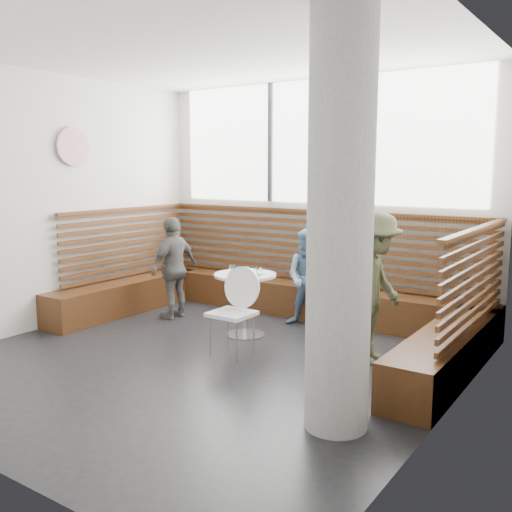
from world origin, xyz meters
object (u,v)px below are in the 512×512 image
Objects in this scene: concrete_column at (340,225)px; child_left at (174,268)px; cafe_chair at (236,304)px; adult_man at (374,288)px; child_back at (309,278)px; cafe_table at (245,292)px.

child_left is (-3.31, 1.78, -0.91)m from concrete_column.
adult_man reaches higher than cafe_chair.
concrete_column is 2.55× the size of child_back.
child_back is 1.84m from child_left.
child_left reaches higher than cafe_table.
child_left is (-1.61, 0.79, 0.13)m from cafe_chair.
adult_man reaches higher than child_left.
cafe_chair is at bearing 65.68° from child_left.
child_left is at bearing 154.18° from cafe_chair.
concrete_column is at bearing 63.47° from child_left.
adult_man is at bearing -0.10° from cafe_table.
cafe_table is 0.69m from cafe_chair.
concrete_column is 3.34× the size of cafe_chair.
adult_man is (1.33, 0.61, 0.23)m from cafe_chair.
cafe_chair is at bearing -106.94° from child_back.
concrete_column is 3.87m from child_left.
cafe_chair is 1.80m from child_left.
child_left reaches higher than child_back.
concrete_column is 2.32× the size of child_left.
cafe_table is (-2.02, 1.61, -1.05)m from concrete_column.
child_back is at bearing 62.64° from cafe_table.
cafe_chair is 0.76× the size of child_back.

